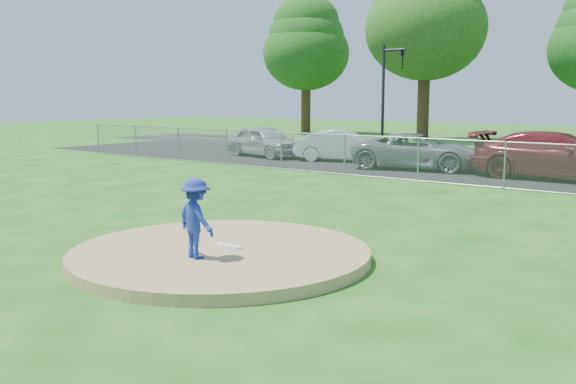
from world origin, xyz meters
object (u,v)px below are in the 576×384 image
(traffic_cone, at_px, (370,160))
(parked_car_silver, at_px, (265,141))
(parked_car_gray, at_px, (418,151))
(tree_left, at_px, (426,13))
(traffic_signal_left, at_px, (387,88))
(pitcher, at_px, (196,219))
(tree_far_left, at_px, (306,42))
(parked_car_white, at_px, (343,146))
(parked_car_darkred, at_px, (557,156))

(traffic_cone, height_order, parked_car_silver, parked_car_silver)
(parked_car_silver, height_order, parked_car_gray, parked_car_silver)
(tree_left, bearing_deg, parked_car_silver, -93.94)
(traffic_signal_left, xyz_separation_m, traffic_cone, (3.57, -7.77, -2.99))
(pitcher, relative_size, parked_car_silver, 0.30)
(tree_far_left, distance_m, parked_car_silver, 20.81)
(pitcher, bearing_deg, tree_far_left, -45.08)
(pitcher, xyz_separation_m, parked_car_gray, (-3.81, 16.10, -0.15))
(tree_far_left, xyz_separation_m, tree_left, (11.00, -2.00, 1.18))
(tree_left, height_order, parked_car_silver, tree_left)
(traffic_signal_left, height_order, parked_car_gray, traffic_signal_left)
(parked_car_white, xyz_separation_m, parked_car_darkred, (9.46, -0.83, 0.14))
(traffic_cone, bearing_deg, parked_car_silver, 166.79)
(traffic_cone, relative_size, parked_car_gray, 0.14)
(parked_car_white, bearing_deg, tree_far_left, 20.65)
(tree_far_left, relative_size, parked_car_gray, 2.07)
(tree_left, relative_size, traffic_cone, 17.49)
(traffic_signal_left, distance_m, parked_car_silver, 7.45)
(tree_far_left, distance_m, pitcher, 40.80)
(pitcher, bearing_deg, parked_car_silver, -42.04)
(tree_left, distance_m, traffic_cone, 19.41)
(tree_left, distance_m, traffic_signal_left, 10.48)
(traffic_signal_left, distance_m, pitcher, 24.52)
(traffic_signal_left, xyz_separation_m, pitcher, (8.89, -22.72, -2.48))
(parked_car_silver, xyz_separation_m, parked_car_gray, (8.37, -0.46, -0.04))
(parked_car_white, relative_size, parked_car_darkred, 0.74)
(parked_car_silver, xyz_separation_m, parked_car_white, (4.25, 0.40, -0.06))
(tree_left, relative_size, traffic_signal_left, 2.24)
(tree_far_left, bearing_deg, parked_car_gray, -43.88)
(parked_car_silver, bearing_deg, tree_left, 7.47)
(parked_car_darkred, bearing_deg, traffic_cone, 99.24)
(parked_car_white, bearing_deg, traffic_signal_left, -10.08)
(parked_car_gray, bearing_deg, parked_car_white, 64.78)
(pitcher, height_order, parked_car_white, pitcher)
(tree_left, bearing_deg, pitcher, -70.67)
(parked_car_white, bearing_deg, parked_car_darkred, -114.63)
(tree_far_left, bearing_deg, traffic_signal_left, -39.73)
(pitcher, xyz_separation_m, parked_car_silver, (-12.17, 16.56, -0.11))
(traffic_signal_left, bearing_deg, tree_far_left, 140.27)
(parked_car_gray, bearing_deg, traffic_signal_left, 24.04)
(tree_far_left, xyz_separation_m, parked_car_darkred, (23.66, -17.59, -6.21))
(tree_far_left, bearing_deg, parked_car_darkred, -36.63)
(traffic_signal_left, bearing_deg, parked_car_gray, -52.47)
(parked_car_white, height_order, parked_car_darkred, parked_car_darkred)
(pitcher, height_order, parked_car_gray, pitcher)
(traffic_signal_left, height_order, parked_car_silver, traffic_signal_left)
(parked_car_white, xyz_separation_m, parked_car_gray, (4.12, -0.85, 0.02))
(tree_far_left, relative_size, tree_left, 0.86)
(tree_left, bearing_deg, parked_car_darkred, -50.92)
(traffic_signal_left, relative_size, parked_car_white, 1.31)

